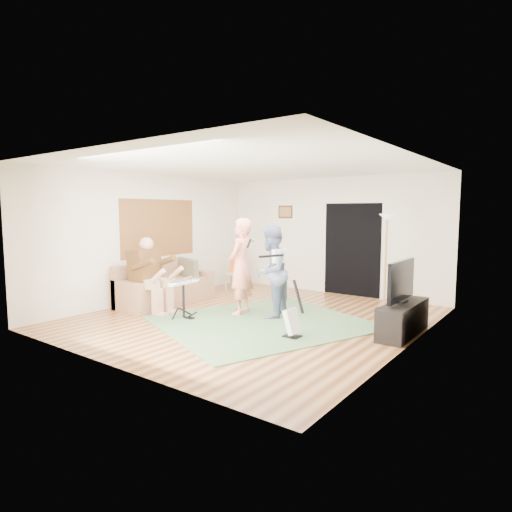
% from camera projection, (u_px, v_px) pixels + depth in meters
% --- Properties ---
extents(floor, '(6.00, 6.00, 0.00)m').
position_uv_depth(floor, '(254.00, 318.00, 7.73)').
color(floor, brown).
rests_on(floor, ground).
extents(walls, '(5.50, 6.00, 2.70)m').
position_uv_depth(walls, '(254.00, 243.00, 7.59)').
color(walls, silver).
rests_on(walls, floor).
extents(ceiling, '(6.00, 6.00, 0.00)m').
position_uv_depth(ceiling, '(254.00, 166.00, 7.45)').
color(ceiling, white).
rests_on(ceiling, walls).
extents(window_blinds, '(0.00, 2.05, 2.05)m').
position_uv_depth(window_blinds, '(159.00, 228.00, 9.35)').
color(window_blinds, '#985E2E').
rests_on(window_blinds, walls).
extents(doorway, '(2.10, 0.00, 2.10)m').
position_uv_depth(doorway, '(352.00, 250.00, 9.69)').
color(doorway, black).
rests_on(doorway, walls).
extents(picture_frame, '(0.42, 0.03, 0.32)m').
position_uv_depth(picture_frame, '(285.00, 212.00, 10.66)').
color(picture_frame, '#3F2314').
rests_on(picture_frame, walls).
extents(area_rug, '(4.02, 4.17, 0.02)m').
position_uv_depth(area_rug, '(261.00, 322.00, 7.38)').
color(area_rug, '#466940').
rests_on(area_rug, floor).
extents(sofa, '(0.85, 2.07, 0.84)m').
position_uv_depth(sofa, '(163.00, 290.00, 8.95)').
color(sofa, '#9F704F').
rests_on(sofa, floor).
extents(drummer, '(0.93, 0.52, 1.43)m').
position_uv_depth(drummer, '(152.00, 283.00, 8.15)').
color(drummer, '#593719').
rests_on(drummer, sofa).
extents(drum_kit, '(0.38, 0.69, 0.71)m').
position_uv_depth(drum_kit, '(184.00, 301.00, 7.67)').
color(drum_kit, black).
rests_on(drum_kit, floor).
extents(singer, '(0.59, 0.75, 1.79)m').
position_uv_depth(singer, '(240.00, 267.00, 7.93)').
color(singer, '#FF846E').
rests_on(singer, floor).
extents(microphone, '(0.06, 0.06, 0.24)m').
position_uv_depth(microphone, '(249.00, 243.00, 7.77)').
color(microphone, black).
rests_on(microphone, singer).
extents(guitarist, '(0.80, 0.93, 1.66)m').
position_uv_depth(guitarist, '(271.00, 272.00, 7.69)').
color(guitarist, slate).
rests_on(guitarist, floor).
extents(guitar_held, '(0.31, 0.61, 0.26)m').
position_uv_depth(guitar_held, '(280.00, 256.00, 7.55)').
color(guitar_held, white).
rests_on(guitar_held, guitarist).
extents(guitar_spare, '(0.32, 0.29, 0.90)m').
position_uv_depth(guitar_spare, '(293.00, 321.00, 6.48)').
color(guitar_spare, black).
rests_on(guitar_spare, floor).
extents(torchiere_lamp, '(0.33, 0.33, 1.87)m').
position_uv_depth(torchiere_lamp, '(386.00, 245.00, 8.18)').
color(torchiere_lamp, black).
rests_on(torchiere_lamp, floor).
extents(dining_chair, '(0.45, 0.47, 0.88)m').
position_uv_depth(dining_chair, '(235.00, 277.00, 10.48)').
color(dining_chair, tan).
rests_on(dining_chair, floor).
extents(tv_cabinet, '(0.40, 1.40, 0.50)m').
position_uv_depth(tv_cabinet, '(403.00, 319.00, 6.66)').
color(tv_cabinet, black).
rests_on(tv_cabinet, floor).
extents(television, '(0.06, 1.09, 0.63)m').
position_uv_depth(television, '(401.00, 280.00, 6.62)').
color(television, black).
rests_on(television, tv_cabinet).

